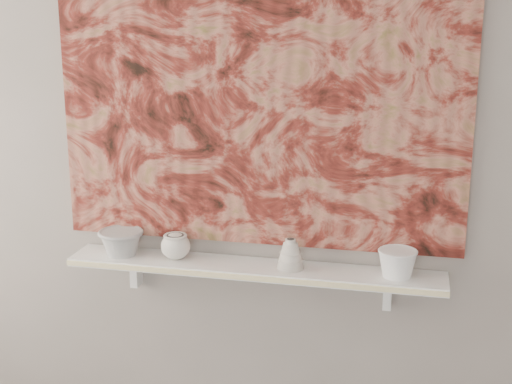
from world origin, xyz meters
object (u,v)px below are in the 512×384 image
(bell_vessel, at_px, (290,254))
(bowl_white, at_px, (397,263))
(painting, at_px, (258,97))
(cup_cream, at_px, (176,246))
(bowl_grey, at_px, (121,242))
(shelf, at_px, (253,269))

(bell_vessel, xyz_separation_m, bowl_white, (0.38, 0.00, -0.01))
(bowl_white, bearing_deg, painting, 171.20)
(painting, relative_size, cup_cream, 13.60)
(bowl_grey, height_order, bell_vessel, bell_vessel)
(bell_vessel, distance_m, bowl_white, 0.38)
(painting, height_order, bell_vessel, painting)
(painting, xyz_separation_m, cup_cream, (-0.30, -0.08, -0.56))
(bowl_grey, relative_size, bowl_white, 1.25)
(shelf, distance_m, painting, 0.63)
(shelf, height_order, bowl_white, bowl_white)
(painting, height_order, cup_cream, painting)
(shelf, distance_m, bowl_grey, 0.52)
(painting, bearing_deg, bowl_grey, -171.16)
(painting, xyz_separation_m, bowl_white, (0.52, -0.08, -0.56))
(bowl_grey, relative_size, bell_vessel, 1.56)
(painting, height_order, bowl_white, painting)
(bowl_white, bearing_deg, shelf, 180.00)
(painting, relative_size, bowl_white, 10.81)
(shelf, xyz_separation_m, cup_cream, (-0.30, 0.00, 0.07))
(shelf, relative_size, bowl_white, 10.09)
(painting, bearing_deg, shelf, -90.00)
(cup_cream, bearing_deg, shelf, 0.00)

